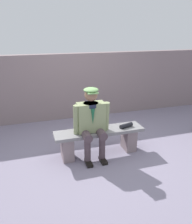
% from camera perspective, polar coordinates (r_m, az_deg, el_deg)
% --- Properties ---
extents(ground_plane, '(30.00, 30.00, 0.00)m').
position_cam_1_polar(ground_plane, '(4.27, 0.80, -10.41)').
color(ground_plane, slate).
extents(bench, '(1.62, 0.38, 0.48)m').
position_cam_1_polar(bench, '(4.13, 0.82, -6.73)').
color(bench, slate).
rests_on(bench, ground).
extents(seated_man, '(0.64, 0.54, 1.28)m').
position_cam_1_polar(seated_man, '(3.87, -1.07, -2.08)').
color(seated_man, gray).
rests_on(seated_man, ground).
extents(rolled_magazine, '(0.28, 0.15, 0.08)m').
position_cam_1_polar(rolled_magazine, '(4.17, 7.66, -3.40)').
color(rolled_magazine, black).
rests_on(rolled_magazine, bench).
extents(stadium_wall, '(12.00, 0.24, 1.63)m').
position_cam_1_polar(stadium_wall, '(5.78, -5.34, 6.58)').
color(stadium_wall, slate).
rests_on(stadium_wall, ground).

